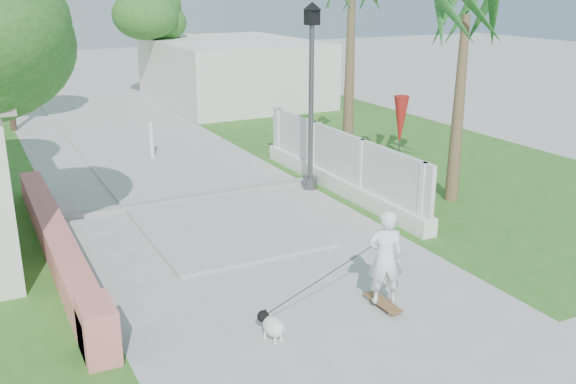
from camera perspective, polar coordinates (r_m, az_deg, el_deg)
ground at (r=10.14m, az=2.76°, el=-10.34°), size 90.00×90.00×0.00m
path_strip at (r=28.48m, az=-17.84°, el=7.43°), size 3.20×36.00×0.06m
curb at (r=15.19m, az=-8.55°, el=-0.49°), size 6.50×0.25×0.10m
grass_right at (r=20.05m, az=8.78°, el=3.88°), size 8.00×20.00×0.01m
pink_wall at (r=12.19m, az=-19.62°, el=-4.78°), size 0.45×8.20×0.80m
lattice_fence at (r=15.56m, az=4.50°, el=2.00°), size 0.35×7.00×1.50m
building_right at (r=28.00m, az=-5.01°, el=10.68°), size 6.00×8.00×2.60m
street_lamp at (r=15.33m, az=2.08°, el=9.01°), size 0.44×0.44×4.44m
bollard at (r=18.81m, az=-12.03°, el=4.58°), size 0.14×0.14×1.09m
patio_umbrella at (r=15.66m, az=9.97°, el=6.19°), size 0.36×0.36×2.30m
tree_path_left at (r=23.76m, az=-24.25°, el=14.05°), size 3.40×3.40×5.23m
tree_path_right at (r=28.78m, az=-12.00°, el=14.95°), size 3.00×3.00×4.79m
palm_near at (r=14.76m, az=15.48°, el=14.02°), size 1.80×1.80×4.70m
skateboarder at (r=9.81m, az=7.21°, el=-6.32°), size 2.26×0.81×1.60m
dog at (r=9.26m, az=-1.49°, el=-11.73°), size 0.38×0.56×0.40m
parked_car at (r=40.48m, az=-21.45°, el=10.86°), size 4.23×2.62×1.34m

